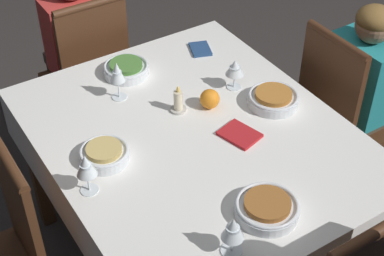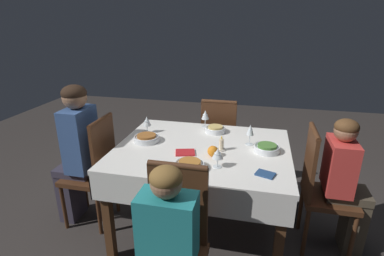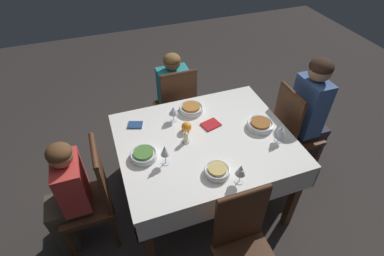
% 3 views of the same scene
% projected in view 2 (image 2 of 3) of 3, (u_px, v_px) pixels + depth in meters
% --- Properties ---
extents(ground_plane, '(8.00, 8.00, 0.00)m').
position_uv_depth(ground_plane, '(201.00, 229.00, 2.58)').
color(ground_plane, '#332D2B').
extents(dining_table, '(1.33, 1.08, 0.77)m').
position_uv_depth(dining_table, '(202.00, 158.00, 2.34)').
color(dining_table, white).
rests_on(dining_table, ground_plane).
extents(chair_east, '(0.38, 0.38, 0.97)m').
position_uv_depth(chair_east, '(95.00, 168.00, 2.52)').
color(chair_east, '#472816').
rests_on(chair_east, ground_plane).
extents(chair_west, '(0.38, 0.38, 0.97)m').
position_uv_depth(chair_west, '(321.00, 186.00, 2.25)').
color(chair_west, '#472816').
rests_on(chair_west, ground_plane).
extents(chair_north, '(0.38, 0.38, 0.97)m').
position_uv_depth(chair_north, '(174.00, 242.00, 1.69)').
color(chair_north, '#472816').
rests_on(chair_north, ground_plane).
extents(chair_south, '(0.38, 0.38, 0.97)m').
position_uv_depth(chair_south, '(219.00, 139.00, 3.11)').
color(chair_south, '#472816').
rests_on(chair_south, ground_plane).
extents(person_adult_denim, '(0.34, 0.30, 1.23)m').
position_uv_depth(person_adult_denim, '(76.00, 148.00, 2.49)').
color(person_adult_denim, '#383342').
rests_on(person_adult_denim, ground_plane).
extents(person_child_red, '(0.33, 0.30, 1.06)m').
position_uv_depth(person_child_red, '(345.00, 182.00, 2.20)').
color(person_child_red, '#4C4233').
rests_on(person_child_red, ground_plane).
extents(person_child_teal, '(0.30, 0.33, 1.05)m').
position_uv_depth(person_child_teal, '(165.00, 256.00, 1.52)').
color(person_child_teal, '#4C4233').
rests_on(person_child_teal, ground_plane).
extents(bowl_east, '(0.21, 0.21, 0.06)m').
position_uv_depth(bowl_east, '(147.00, 138.00, 2.42)').
color(bowl_east, silver).
rests_on(bowl_east, dining_table).
extents(wine_glass_east, '(0.07, 0.07, 0.15)m').
position_uv_depth(wine_glass_east, '(147.00, 122.00, 2.58)').
color(wine_glass_east, white).
rests_on(wine_glass_east, dining_table).
extents(bowl_west, '(0.19, 0.19, 0.06)m').
position_uv_depth(bowl_west, '(267.00, 148.00, 2.23)').
color(bowl_west, silver).
rests_on(bowl_west, dining_table).
extents(wine_glass_west, '(0.06, 0.06, 0.17)m').
position_uv_depth(wine_glass_west, '(250.00, 131.00, 2.32)').
color(wine_glass_west, white).
rests_on(wine_glass_west, dining_table).
extents(bowl_north, '(0.20, 0.20, 0.06)m').
position_uv_depth(bowl_north, '(190.00, 165.00, 1.98)').
color(bowl_north, silver).
rests_on(bowl_north, dining_table).
extents(wine_glass_north, '(0.08, 0.08, 0.13)m').
position_uv_depth(wine_glass_north, '(218.00, 154.00, 1.98)').
color(wine_glass_north, white).
rests_on(wine_glass_north, dining_table).
extents(bowl_south, '(0.18, 0.18, 0.06)m').
position_uv_depth(bowl_south, '(215.00, 129.00, 2.61)').
color(bowl_south, silver).
rests_on(bowl_south, dining_table).
extents(wine_glass_south, '(0.07, 0.07, 0.16)m').
position_uv_depth(wine_glass_south, '(205.00, 115.00, 2.71)').
color(wine_glass_south, white).
rests_on(wine_glass_south, dining_table).
extents(candle_centerpiece, '(0.06, 0.06, 0.12)m').
position_uv_depth(candle_centerpiece, '(221.00, 145.00, 2.25)').
color(candle_centerpiece, beige).
rests_on(candle_centerpiece, dining_table).
extents(orange_fruit, '(0.08, 0.08, 0.08)m').
position_uv_depth(orange_fruit, '(213.00, 151.00, 2.15)').
color(orange_fruit, orange).
rests_on(orange_fruit, dining_table).
extents(napkin_red_folded, '(0.17, 0.14, 0.01)m').
position_uv_depth(napkin_red_folded, '(185.00, 152.00, 2.21)').
color(napkin_red_folded, red).
rests_on(napkin_red_folded, dining_table).
extents(napkin_spare_side, '(0.14, 0.12, 0.01)m').
position_uv_depth(napkin_spare_side, '(265.00, 174.00, 1.91)').
color(napkin_spare_side, navy).
rests_on(napkin_spare_side, dining_table).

